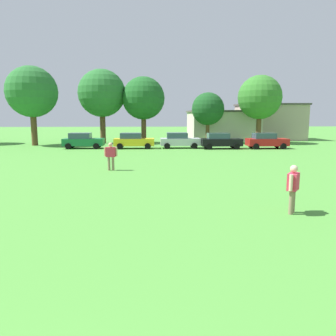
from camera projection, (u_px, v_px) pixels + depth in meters
name	position (u px, v px, depth m)	size (l,w,h in m)	color
ground_plane	(134.00, 154.00, 30.74)	(160.00, 160.00, 0.00)	#4C9338
adult_bystander	(293.00, 185.00, 11.65)	(0.59, 0.70, 1.75)	#8C7259
bystander_near_trees	(111.00, 154.00, 21.03)	(0.85, 0.35, 1.80)	#8C7259
parked_car_green_0	(83.00, 141.00, 35.44)	(4.30, 2.02, 1.68)	#196B38
parked_car_yellow_1	(133.00, 141.00, 35.41)	(4.30, 2.02, 1.68)	yellow
parked_car_silver_2	(179.00, 140.00, 35.85)	(4.30, 2.02, 1.68)	silver
parked_car_black_3	(220.00, 141.00, 35.16)	(4.30, 2.02, 1.68)	black
parked_car_red_4	(266.00, 141.00, 35.32)	(4.30, 2.02, 1.68)	red
tree_left	(32.00, 92.00, 38.38)	(5.94, 5.94, 9.25)	brown
tree_center_left	(102.00, 93.00, 41.64)	(6.00, 6.00, 9.34)	brown
tree_center_right	(143.00, 98.00, 41.74)	(5.41, 5.41, 8.43)	brown
tree_right	(208.00, 109.00, 41.95)	(4.15, 4.15, 6.46)	brown
tree_far_right	(260.00, 98.00, 41.40)	(5.50, 5.50, 8.56)	brown
house_left	(222.00, 125.00, 48.52)	(9.76, 8.92, 4.28)	beige
house_right	(270.00, 122.00, 48.82)	(9.40, 6.53, 5.26)	tan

